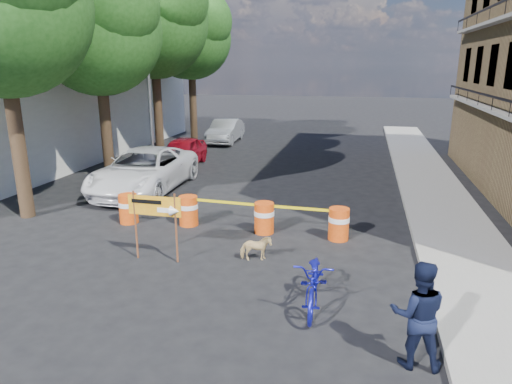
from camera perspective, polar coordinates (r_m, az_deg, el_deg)
The scene contains 19 objects.
ground at distance 11.42m, azimuth -5.79°, elevation -8.71°, with size 120.00×120.00×0.00m, color black.
sidewalk_east at distance 16.70m, azimuth 22.06°, elevation -1.56°, with size 2.40×40.00×0.15m, color gray.
white_building at distance 25.81m, azimuth -26.95°, elevation 10.29°, with size 8.00×22.00×6.00m, color silver.
tree_near at distance 15.69m, azimuth -29.38°, elevation 19.89°, with size 5.46×5.20×9.15m.
tree_mid_a at distance 19.70m, azimuth -19.07°, elevation 18.71°, with size 5.25×5.00×8.68m.
tree_mid_b at distance 24.16m, azimuth -12.61°, elevation 20.16°, with size 5.67×5.40×9.62m.
tree_far at distance 28.72m, azimuth -8.06°, elevation 18.61°, with size 5.04×4.80×8.84m.
streetlamp at distance 21.48m, azimuth -13.19°, elevation 14.46°, with size 1.25×0.18×8.00m.
barrel_far_left at distance 14.44m, azimuth -15.66°, elevation -1.94°, with size 0.58×0.58×0.90m.
barrel_mid_left at distance 13.85m, azimuth -8.44°, elevation -2.25°, with size 0.58×0.58×0.90m.
barrel_mid_right at distance 13.08m, azimuth 1.02°, elevation -3.17°, with size 0.58×0.58×0.90m.
barrel_far_right at distance 12.79m, azimuth 10.30°, elevation -3.87°, with size 0.58×0.58×0.90m.
detour_sign at distance 11.21m, azimuth -11.79°, elevation -2.43°, with size 1.36×0.25×1.75m.
pedestrian at distance 7.87m, azimuth 19.59°, elevation -14.22°, with size 0.88×0.68×1.81m, color black.
bicycle at distance 9.08m, azimuth 7.43°, elevation -8.09°, with size 0.74×1.12×2.13m, color #1517AB.
dog at distance 11.32m, azimuth -0.02°, elevation -7.06°, with size 0.35×0.76×0.64m, color #DDBE7E.
suv_white at distance 17.88m, azimuth -13.80°, elevation 2.64°, with size 2.64×5.72×1.59m, color white.
sedan_red at distance 21.92m, azimuth -9.24°, elevation 4.94°, with size 1.59×3.96×1.35m, color #A10D1D.
sedan_silver at distance 28.43m, azimuth -3.81°, elevation 7.63°, with size 1.50×4.31×1.42m, color #AAADB2.
Camera 1 is at (3.47, -9.80, 4.71)m, focal length 32.00 mm.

